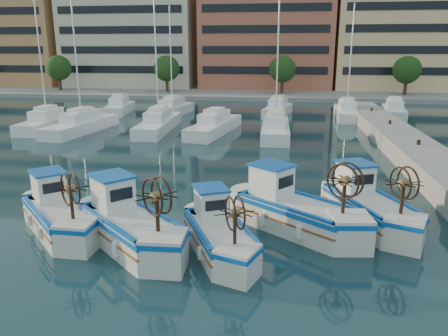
# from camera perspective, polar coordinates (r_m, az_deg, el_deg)

# --- Properties ---
(ground) EXTENTS (300.00, 300.00, 0.00)m
(ground) POSITION_cam_1_polar(r_m,az_deg,el_deg) (16.74, -8.56, -9.73)
(ground) COLOR #1B3C48
(ground) RESTS_ON ground
(waterfront) EXTENTS (180.00, 40.00, 25.60)m
(waterfront) POSITION_cam_1_polar(r_m,az_deg,el_deg) (79.82, 11.85, 17.81)
(waterfront) COLOR gray
(waterfront) RESTS_ON ground
(yacht_marina) EXTENTS (36.05, 22.08, 11.50)m
(yacht_marina) POSITION_cam_1_polar(r_m,az_deg,el_deg) (42.96, -1.90, 6.49)
(yacht_marina) COLOR white
(yacht_marina) RESTS_ON ground
(fishing_boat_a) EXTENTS (4.36, 4.44, 2.85)m
(fishing_boat_a) POSITION_cam_1_polar(r_m,az_deg,el_deg) (18.56, -20.81, -5.43)
(fishing_boat_a) COLOR silver
(fishing_boat_a) RESTS_ON ground
(fishing_boat_b) EXTENTS (4.85, 4.72, 3.11)m
(fishing_boat_b) POSITION_cam_1_polar(r_m,az_deg,el_deg) (16.51, -12.36, -7.05)
(fishing_boat_b) COLOR silver
(fishing_boat_b) RESTS_ON ground
(fishing_boat_c) EXTENTS (3.29, 4.42, 2.66)m
(fishing_boat_c) POSITION_cam_1_polar(r_m,az_deg,el_deg) (15.73, -0.72, -8.31)
(fishing_boat_c) COLOR silver
(fishing_boat_c) RESTS_ON ground
(fishing_boat_d) EXTENTS (5.09, 4.61, 3.17)m
(fishing_boat_d) POSITION_cam_1_polar(r_m,az_deg,el_deg) (17.72, 9.10, -5.27)
(fishing_boat_d) COLOR silver
(fishing_boat_d) RESTS_ON ground
(fishing_boat_e) EXTENTS (3.57, 4.97, 3.00)m
(fishing_boat_e) POSITION_cam_1_polar(r_m,az_deg,el_deg) (19.00, 18.29, -4.60)
(fishing_boat_e) COLOR silver
(fishing_boat_e) RESTS_ON ground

